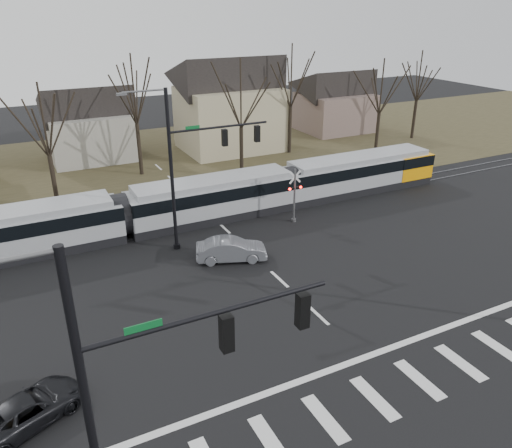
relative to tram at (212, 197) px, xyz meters
name	(u,v)px	position (x,y,z in m)	size (l,w,h in m)	color
ground	(341,336)	(0.09, -16.00, -1.67)	(140.00, 140.00, 0.00)	black
grass_verge	(153,162)	(0.09, 16.00, -1.67)	(140.00, 28.00, 0.01)	#38331E
crosswalk	(398,388)	(0.09, -20.00, -1.66)	(27.00, 2.60, 0.01)	silver
stop_line	(364,358)	(0.09, -17.80, -1.66)	(28.00, 0.35, 0.01)	silver
lane_dashes	(213,218)	(0.09, 0.00, -1.66)	(0.18, 30.00, 0.01)	silver
rail_pair	(214,219)	(0.09, -0.20, -1.64)	(90.00, 1.52, 0.06)	#59595E
tram	(212,197)	(0.00, 0.00, 0.00)	(40.45, 3.00, 3.07)	gray
sedan	(231,250)	(-1.42, -6.59, -0.96)	(4.57, 2.90, 1.42)	slate
suv	(28,410)	(-13.63, -15.05, -1.07)	(4.72, 3.59, 1.19)	black
signal_pole_near_left	(155,395)	(-10.32, -22.00, 4.03)	(9.28, 0.44, 10.20)	black
signal_pole_far	(196,160)	(-2.32, -3.50, 4.03)	(9.28, 0.44, 10.20)	black
rail_crossing_signal	(294,197)	(5.09, -3.21, 0.21)	(1.08, 0.36, 4.00)	#59595B
tree_row	(189,122)	(2.09, 10.00, 3.33)	(59.20, 7.20, 10.00)	black
house_b	(89,119)	(-4.91, 20.00, 2.30)	(8.64, 7.56, 7.65)	gray
house_c	(229,100)	(9.09, 17.00, 3.56)	(10.80, 8.64, 10.10)	tan
house_d	(335,98)	(24.09, 19.00, 2.30)	(8.64, 7.56, 7.65)	#6B554E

